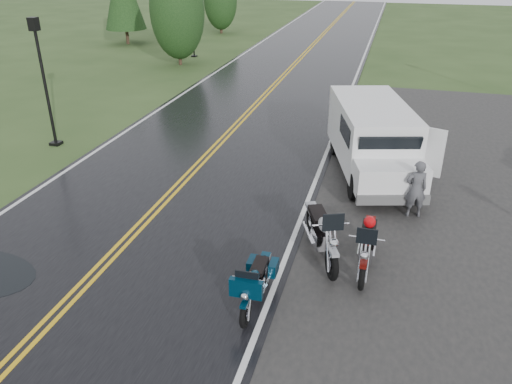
# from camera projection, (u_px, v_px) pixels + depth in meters

# --- Properties ---
(ground) EXTENTS (120.00, 120.00, 0.00)m
(ground) POSITION_uv_depth(u_px,v_px,m) (114.00, 255.00, 11.33)
(ground) COLOR #2D471E
(ground) RESTS_ON ground
(road) EXTENTS (8.00, 100.00, 0.04)m
(road) POSITION_uv_depth(u_px,v_px,m) (241.00, 121.00, 19.98)
(road) COLOR black
(road) RESTS_ON ground
(motorcycle_red) EXTENTS (0.84, 2.23, 1.31)m
(motorcycle_red) POSITION_uv_depth(u_px,v_px,m) (364.00, 263.00, 9.87)
(motorcycle_red) COLOR #520C09
(motorcycle_red) RESTS_ON ground
(motorcycle_teal) EXTENTS (0.71, 1.91, 1.12)m
(motorcycle_teal) POSITION_uv_depth(u_px,v_px,m) (246.00, 303.00, 8.92)
(motorcycle_teal) COLOR #042335
(motorcycle_teal) RESTS_ON ground
(motorcycle_silver) EXTENTS (1.75, 2.60, 1.45)m
(motorcycle_silver) POSITION_uv_depth(u_px,v_px,m) (333.00, 251.00, 10.14)
(motorcycle_silver) COLOR #9A9BA2
(motorcycle_silver) RESTS_ON ground
(van_white) EXTENTS (3.45, 5.82, 2.15)m
(van_white) POSITION_uv_depth(u_px,v_px,m) (357.00, 164.00, 13.34)
(van_white) COLOR white
(van_white) RESTS_ON ground
(person_at_van) EXTENTS (0.63, 0.50, 1.52)m
(person_at_van) POSITION_uv_depth(u_px,v_px,m) (416.00, 190.00, 12.60)
(person_at_van) COLOR #4B4B50
(person_at_van) RESTS_ON ground
(lamp_post_near_left) EXTENTS (0.37, 0.37, 4.34)m
(lamp_post_near_left) POSITION_uv_depth(u_px,v_px,m) (45.00, 84.00, 16.67)
(lamp_post_near_left) COLOR black
(lamp_post_near_left) RESTS_ON ground
(lamp_post_far_left) EXTENTS (0.33, 0.33, 3.84)m
(lamp_post_far_left) POSITION_uv_depth(u_px,v_px,m) (193.00, 25.00, 30.80)
(lamp_post_far_left) COLOR black
(lamp_post_far_left) RESTS_ON ground
(tree_left_mid) EXTENTS (3.12, 3.12, 4.88)m
(tree_left_mid) POSITION_uv_depth(u_px,v_px,m) (178.00, 22.00, 28.47)
(tree_left_mid) COLOR #1E3D19
(tree_left_mid) RESTS_ON ground
(tree_left_far) EXTENTS (2.60, 2.60, 4.00)m
(tree_left_far) POSITION_uv_depth(u_px,v_px,m) (221.00, 7.00, 39.34)
(tree_left_far) COLOR #1E3D19
(tree_left_far) RESTS_ON ground
(pine_left_far) EXTENTS (2.85, 2.85, 5.93)m
(pine_left_far) POSITION_uv_depth(u_px,v_px,m) (123.00, 0.00, 34.55)
(pine_left_far) COLOR #1E3D19
(pine_left_far) RESTS_ON ground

